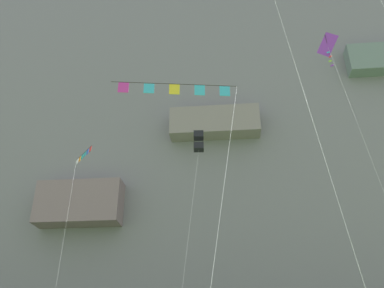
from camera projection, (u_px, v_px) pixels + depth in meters
cliff_face at (219, 156)px, 74.99m from camera, size 180.00×32.80×69.79m
kite_box_far_left at (199, 142)px, 40.25m from camera, size 2.10×6.42×22.25m
kite_banner_high_left at (82, 162)px, 40.47m from camera, size 2.73×6.65×20.62m
kite_diamond_mid_right at (330, 51)px, 33.44m from camera, size 3.32×3.27×26.52m
kite_banner_low_left at (176, 95)px, 19.33m from camera, size 6.05×5.26×14.30m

